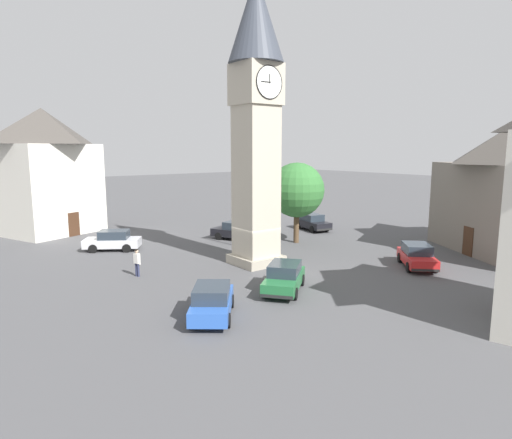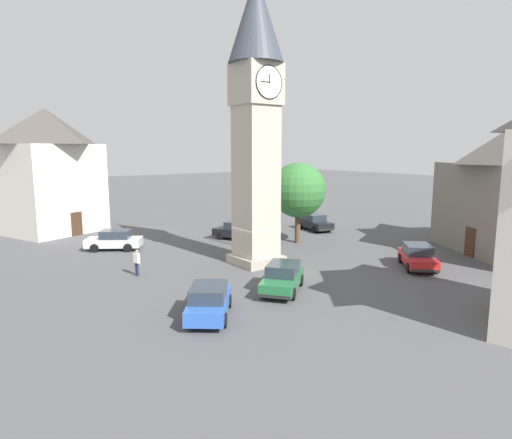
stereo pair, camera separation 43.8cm
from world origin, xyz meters
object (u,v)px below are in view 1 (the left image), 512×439
(clock_tower, at_px, (256,98))
(lamp_post, at_px, (241,208))
(car_black_far, at_px, (236,231))
(car_green_alley, at_px, (284,277))
(pedestrian, at_px, (137,260))
(building_shop_left, at_px, (45,170))
(car_silver_kerb, at_px, (312,222))
(car_blue_kerb, at_px, (113,240))
(car_red_corner, at_px, (417,256))
(car_white_side, at_px, (212,301))
(tree, at_px, (297,190))

(clock_tower, relative_size, lamp_post, 4.08)
(car_black_far, distance_m, car_green_alley, 14.09)
(car_black_far, bearing_deg, clock_tower, 64.59)
(clock_tower, relative_size, car_green_alley, 4.33)
(pedestrian, xyz_separation_m, lamp_post, (-9.66, -2.74, 2.07))
(clock_tower, relative_size, car_black_far, 4.16)
(clock_tower, height_order, car_green_alley, clock_tower)
(car_black_far, relative_size, building_shop_left, 0.40)
(car_silver_kerb, distance_m, building_shop_left, 25.01)
(car_blue_kerb, bearing_deg, car_black_far, 165.97)
(building_shop_left, relative_size, lamp_post, 2.47)
(clock_tower, distance_m, building_shop_left, 22.82)
(pedestrian, distance_m, building_shop_left, 19.28)
(pedestrian, height_order, lamp_post, lamp_post)
(car_red_corner, height_order, car_black_far, same)
(car_silver_kerb, relative_size, car_red_corner, 1.05)
(car_silver_kerb, xyz_separation_m, car_black_far, (8.35, -0.64, 0.00))
(lamp_post, bearing_deg, car_black_far, -117.36)
(car_blue_kerb, relative_size, pedestrian, 2.59)
(clock_tower, xyz_separation_m, car_black_far, (-3.48, -7.33, -10.04))
(car_red_corner, bearing_deg, car_black_far, -73.44)
(clock_tower, bearing_deg, car_white_side, 40.79)
(clock_tower, height_order, tree, clock_tower)
(clock_tower, relative_size, tree, 2.82)
(tree, xyz_separation_m, building_shop_left, (15.05, -17.26, 1.40))
(tree, bearing_deg, car_silver_kerb, -146.97)
(car_green_alley, bearing_deg, car_black_far, -114.21)
(tree, bearing_deg, clock_tower, 26.59)
(car_silver_kerb, relative_size, car_white_side, 1.02)
(building_shop_left, bearing_deg, car_black_far, 131.57)
(car_red_corner, relative_size, pedestrian, 2.46)
(car_red_corner, height_order, building_shop_left, building_shop_left)
(car_black_far, bearing_deg, building_shop_left, -48.43)
(car_blue_kerb, height_order, tree, tree)
(car_blue_kerb, xyz_separation_m, tree, (-12.98, 6.39, 3.56))
(car_red_corner, height_order, lamp_post, lamp_post)
(car_silver_kerb, relative_size, car_black_far, 0.98)
(pedestrian, bearing_deg, building_shop_left, -87.60)
(lamp_post, bearing_deg, car_white_side, 49.33)
(pedestrian, relative_size, building_shop_left, 0.15)
(car_black_far, bearing_deg, car_green_alley, 65.79)
(car_red_corner, relative_size, tree, 0.64)
(car_red_corner, xyz_separation_m, car_green_alley, (10.06, -1.56, 0.00))
(car_white_side, bearing_deg, car_blue_kerb, -94.09)
(car_white_side, bearing_deg, car_red_corner, 177.36)
(car_blue_kerb, relative_size, car_green_alley, 1.02)
(pedestrian, xyz_separation_m, tree, (-14.27, -1.42, 3.31))
(car_red_corner, distance_m, tree, 11.09)
(car_silver_kerb, height_order, lamp_post, lamp_post)
(car_silver_kerb, distance_m, lamp_post, 10.18)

